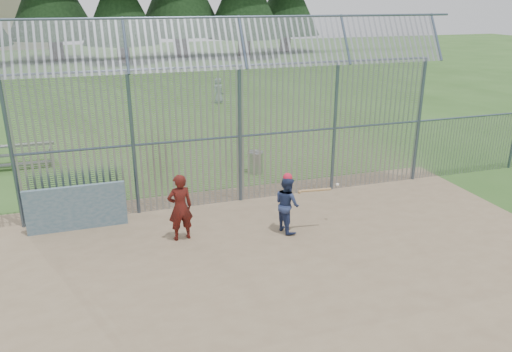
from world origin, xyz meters
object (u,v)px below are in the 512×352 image
object	(u,v)px
batter	(287,204)
trash_can	(255,162)
dugout_wall	(77,208)
bleacher	(9,156)
onlooker	(180,207)

from	to	relation	value
batter	trash_can	distance (m)	4.73
dugout_wall	trash_can	world-z (taller)	dugout_wall
bleacher	batter	bearing A→B (deg)	-46.23
trash_can	batter	bearing A→B (deg)	-97.81
onlooker	bleacher	distance (m)	8.95
trash_can	bleacher	bearing A→B (deg)	158.58
dugout_wall	bleacher	size ratio (longest dim) A/B	0.83
batter	onlooker	size ratio (longest dim) A/B	0.87
dugout_wall	bleacher	xyz separation A→B (m)	(-2.39, 6.12, -0.21)
dugout_wall	trash_can	distance (m)	6.49
dugout_wall	onlooker	xyz separation A→B (m)	(2.48, -1.38, 0.26)
batter	bleacher	bearing A→B (deg)	31.27
trash_can	bleacher	distance (m)	8.80
dugout_wall	trash_can	xyz separation A→B (m)	(5.80, 2.91, -0.24)
batter	onlooker	distance (m)	2.71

